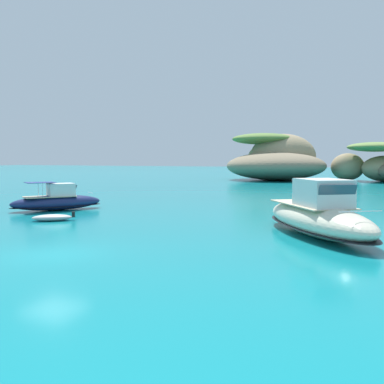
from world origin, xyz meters
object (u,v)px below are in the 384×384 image
islet_large (277,160)px  motorboat_navy (57,201)px  motorboat_cream (318,217)px  dinghy_tender (52,218)px

islet_large → motorboat_navy: 59.28m
motorboat_cream → motorboat_navy: size_ratio=1.45×
islet_large → motorboat_cream: 64.79m
islet_large → dinghy_tender: (-1.42, -64.00, -3.66)m
dinghy_tender → motorboat_cream: bearing=4.0°
motorboat_cream → motorboat_navy: motorboat_cream is taller
motorboat_cream → islet_large: bearing=104.1°
motorboat_navy → dinghy_tender: motorboat_navy is taller
motorboat_cream → motorboat_navy: 21.39m
dinghy_tender → motorboat_navy: bearing=127.4°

